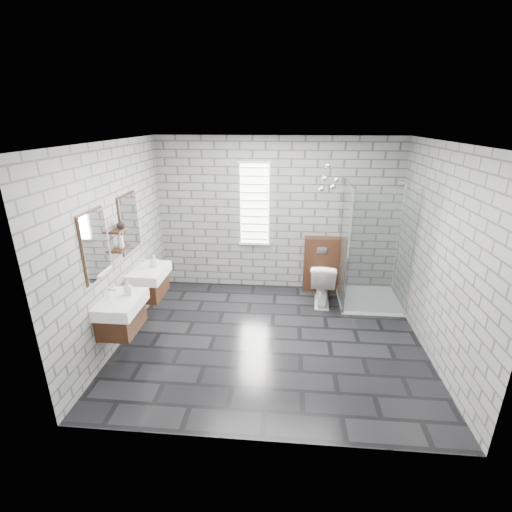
# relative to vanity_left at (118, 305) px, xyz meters

# --- Properties ---
(floor) EXTENTS (4.20, 3.60, 0.02)m
(floor) POSITION_rel_vanity_left_xyz_m (1.91, 0.58, -0.77)
(floor) COLOR black
(floor) RESTS_ON ground
(ceiling) EXTENTS (4.20, 3.60, 0.02)m
(ceiling) POSITION_rel_vanity_left_xyz_m (1.91, 0.58, 1.95)
(ceiling) COLOR white
(ceiling) RESTS_ON wall_back
(wall_back) EXTENTS (4.20, 0.02, 2.70)m
(wall_back) POSITION_rel_vanity_left_xyz_m (1.91, 2.39, 0.59)
(wall_back) COLOR gray
(wall_back) RESTS_ON floor
(wall_front) EXTENTS (4.20, 0.02, 2.70)m
(wall_front) POSITION_rel_vanity_left_xyz_m (1.91, -1.23, 0.59)
(wall_front) COLOR gray
(wall_front) RESTS_ON floor
(wall_left) EXTENTS (0.02, 3.60, 2.70)m
(wall_left) POSITION_rel_vanity_left_xyz_m (-0.20, 0.58, 0.59)
(wall_left) COLOR gray
(wall_left) RESTS_ON floor
(wall_right) EXTENTS (0.02, 3.60, 2.70)m
(wall_right) POSITION_rel_vanity_left_xyz_m (4.02, 0.58, 0.59)
(wall_right) COLOR gray
(wall_right) RESTS_ON floor
(vanity_left) EXTENTS (0.47, 0.70, 1.57)m
(vanity_left) POSITION_rel_vanity_left_xyz_m (0.00, 0.00, 0.00)
(vanity_left) COLOR #402213
(vanity_left) RESTS_ON wall_left
(vanity_right) EXTENTS (0.47, 0.70, 1.57)m
(vanity_right) POSITION_rel_vanity_left_xyz_m (0.00, 1.00, 0.00)
(vanity_right) COLOR #402213
(vanity_right) RESTS_ON wall_left
(shelf_lower) EXTENTS (0.14, 0.30, 0.03)m
(shelf_lower) POSITION_rel_vanity_left_xyz_m (-0.12, 0.53, 0.56)
(shelf_lower) COLOR #402213
(shelf_lower) RESTS_ON wall_left
(shelf_upper) EXTENTS (0.14, 0.30, 0.03)m
(shelf_upper) POSITION_rel_vanity_left_xyz_m (-0.12, 0.53, 0.82)
(shelf_upper) COLOR #402213
(shelf_upper) RESTS_ON wall_left
(window) EXTENTS (0.56, 0.05, 1.48)m
(window) POSITION_rel_vanity_left_xyz_m (1.51, 2.36, 0.79)
(window) COLOR white
(window) RESTS_ON wall_back
(cistern_panel) EXTENTS (0.60, 0.20, 1.00)m
(cistern_panel) POSITION_rel_vanity_left_xyz_m (2.71, 2.28, -0.26)
(cistern_panel) COLOR #402213
(cistern_panel) RESTS_ON floor
(flush_plate) EXTENTS (0.18, 0.01, 0.12)m
(flush_plate) POSITION_rel_vanity_left_xyz_m (2.71, 2.18, 0.04)
(flush_plate) COLOR silver
(flush_plate) RESTS_ON cistern_panel
(shower_enclosure) EXTENTS (1.00, 1.00, 2.03)m
(shower_enclosure) POSITION_rel_vanity_left_xyz_m (3.41, 1.76, -0.25)
(shower_enclosure) COLOR white
(shower_enclosure) RESTS_ON floor
(pendant_cluster) EXTENTS (0.32, 0.22, 0.82)m
(pendant_cluster) POSITION_rel_vanity_left_xyz_m (2.71, 1.95, 1.31)
(pendant_cluster) COLOR silver
(pendant_cluster) RESTS_ON ceiling
(toilet) EXTENTS (0.46, 0.75, 0.74)m
(toilet) POSITION_rel_vanity_left_xyz_m (2.71, 1.77, -0.39)
(toilet) COLOR white
(toilet) RESTS_ON floor
(soap_bottle_a) EXTENTS (0.10, 0.10, 0.19)m
(soap_bottle_a) POSITION_rel_vanity_left_xyz_m (0.11, 0.11, 0.19)
(soap_bottle_a) COLOR #B2B2B2
(soap_bottle_a) RESTS_ON vanity_left
(soap_bottle_b) EXTENTS (0.17, 0.17, 0.17)m
(soap_bottle_b) POSITION_rel_vanity_left_xyz_m (0.10, 1.08, 0.18)
(soap_bottle_b) COLOR #B2B2B2
(soap_bottle_b) RESTS_ON vanity_right
(soap_bottle_c) EXTENTS (0.12, 0.12, 0.23)m
(soap_bottle_c) POSITION_rel_vanity_left_xyz_m (-0.11, 0.52, 0.69)
(soap_bottle_c) COLOR #B2B2B2
(soap_bottle_c) RESTS_ON shelf_lower
(vase) EXTENTS (0.12, 0.12, 0.11)m
(vase) POSITION_rel_vanity_left_xyz_m (-0.11, 0.59, 0.89)
(vase) COLOR #B2B2B2
(vase) RESTS_ON shelf_upper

